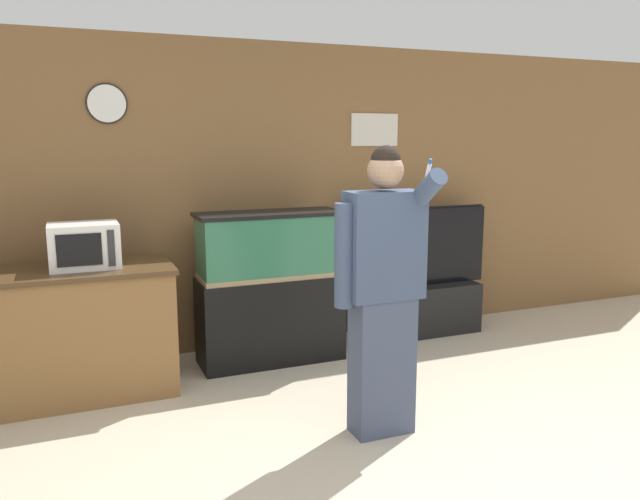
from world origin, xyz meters
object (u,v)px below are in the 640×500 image
at_px(counter_island, 66,333).
at_px(person_standing, 382,288).
at_px(aquarium_on_stand, 270,287).
at_px(tv_on_stand, 417,297).
at_px(microwave, 84,246).

relative_size(counter_island, person_standing, 0.84).
relative_size(aquarium_on_stand, person_standing, 0.70).
relative_size(counter_island, tv_on_stand, 1.04).
xyz_separation_m(microwave, aquarium_on_stand, (1.38, 0.14, -0.46)).
height_order(counter_island, microwave, microwave).
bearing_deg(microwave, aquarium_on_stand, 5.71).
bearing_deg(person_standing, microwave, 140.67).
bearing_deg(person_standing, tv_on_stand, 52.81).
distance_m(counter_island, person_standing, 2.26).
xyz_separation_m(aquarium_on_stand, tv_on_stand, (1.47, 0.17, -0.26)).
distance_m(counter_island, microwave, 0.63).
height_order(microwave, tv_on_stand, microwave).
relative_size(microwave, aquarium_on_stand, 0.38).
xyz_separation_m(counter_island, person_standing, (1.78, -1.32, 0.46)).
bearing_deg(tv_on_stand, person_standing, -127.19).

